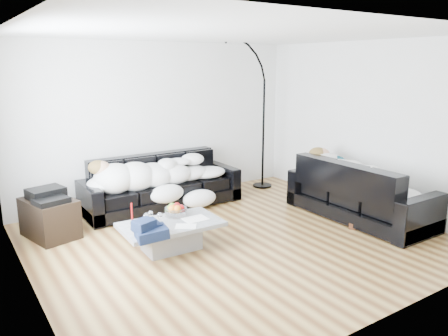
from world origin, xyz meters
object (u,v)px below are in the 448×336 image
sleeper_back (163,169)px  wine_glass_c (160,219)px  sleeper_right (361,176)px  stereo (48,195)px  wine_glass_b (146,220)px  candle_right (132,213)px  wine_glass_a (151,217)px  floor_lamp (264,123)px  candle_left (132,214)px  coffee_table (171,236)px  shoes (355,222)px  sofa_back (162,182)px  av_cabinet (50,218)px  sofa_right (360,190)px  fruit_bowl (176,209)px

sleeper_back → wine_glass_c: (-0.79, -1.54, -0.20)m
sleeper_right → stereo: 4.39m
wine_glass_b → candle_right: size_ratio=0.64×
wine_glass_a → stereo: (-0.94, 1.15, 0.15)m
wine_glass_a → stereo: bearing=129.1°
wine_glass_a → floor_lamp: bearing=27.3°
wine_glass_a → candle_left: bearing=156.4°
sleeper_right → candle_right: sleeper_right is taller
wine_glass_a → wine_glass_b: 0.11m
coffee_table → shoes: bearing=-14.7°
sleeper_right → candle_left: size_ratio=6.95×
sleeper_right → wine_glass_c: sleeper_right is taller
sofa_back → av_cabinet: 1.82m
candle_left → candle_right: (0.01, 0.03, -0.01)m
sofa_back → wine_glass_b: sofa_back is taller
floor_lamp → candle_right: bearing=-141.8°
wine_glass_c → candle_left: candle_left is taller
coffee_table → stereo: size_ratio=2.76×
coffee_table → sleeper_right: bearing=-10.2°
sleeper_right → shoes: bearing=120.8°
sofa_back → sleeper_back: 0.23m
floor_lamp → sofa_right: bearing=-72.7°
sleeper_back → shoes: bearing=-48.7°
candle_right → shoes: size_ratio=0.62×
shoes → floor_lamp: floor_lamp is taller
fruit_bowl → stereo: (-1.32, 1.08, 0.14)m
stereo → sofa_back: bearing=-3.3°
sleeper_back → stereo: 1.81m
av_cabinet → stereo: size_ratio=1.71×
sleeper_back → fruit_bowl: sleeper_back is taller
candle_left → candle_right: bearing=66.4°
sofa_right → candle_left: size_ratio=8.11×
sofa_back → stereo: 1.82m
floor_lamp → wine_glass_c: bearing=-136.2°
sofa_back → coffee_table: sofa_back is taller
candle_right → floor_lamp: 3.51m
sleeper_back → sleeper_right: bearing=-42.6°
candle_left → av_cabinet: (-0.73, 1.07, -0.23)m
wine_glass_b → shoes: bearing=-14.2°
sofa_back → candle_left: sofa_back is taller
sleeper_back → candle_right: bearing=-128.8°
sleeper_back → wine_glass_b: 1.76m
sleeper_back → sleeper_right: 3.01m
wine_glass_a → wine_glass_c: wine_glass_c is taller
wine_glass_c → av_cabinet: 1.64m
fruit_bowl → stereo: 1.71m
av_cabinet → floor_lamp: (3.88, 0.37, 0.94)m
wine_glass_c → stereo: bearing=127.8°
sofa_right → stereo: bearing=66.0°
wine_glass_c → wine_glass_a: bearing=114.8°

